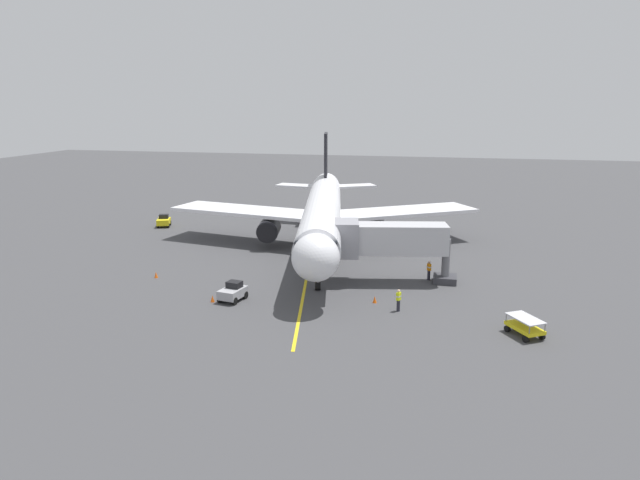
{
  "coord_description": "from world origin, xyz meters",
  "views": [
    {
      "loc": [
        -13.65,
        59.9,
        15.32
      ],
      "look_at": [
        -2.2,
        9.42,
        3.0
      ],
      "focal_mm": 32.59,
      "sensor_mm": 36.0,
      "label": 1
    }
  ],
  "objects_px": {
    "ground_crew_marshaller": "(398,300)",
    "ground_crew_wing_walker": "(429,270)",
    "baggage_cart_portside": "(525,326)",
    "safety_cone_nose_left": "(213,299)",
    "safety_cone_nose_right": "(156,275)",
    "tug_starboard_side": "(164,221)",
    "jet_bridge": "(381,240)",
    "tug_near_nose": "(233,292)",
    "safety_cone_wing_port": "(375,299)",
    "airplane": "(323,213)"
  },
  "relations": [
    {
      "from": "ground_crew_marshaller",
      "to": "ground_crew_wing_walker",
      "type": "distance_m",
      "value": 8.73
    },
    {
      "from": "baggage_cart_portside",
      "to": "safety_cone_nose_left",
      "type": "height_order",
      "value": "baggage_cart_portside"
    },
    {
      "from": "safety_cone_nose_right",
      "to": "tug_starboard_side",
      "type": "bearing_deg",
      "value": -64.28
    },
    {
      "from": "ground_crew_wing_walker",
      "to": "tug_starboard_side",
      "type": "height_order",
      "value": "ground_crew_wing_walker"
    },
    {
      "from": "jet_bridge",
      "to": "tug_near_nose",
      "type": "relative_size",
      "value": 4.53
    },
    {
      "from": "baggage_cart_portside",
      "to": "tug_starboard_side",
      "type": "xyz_separation_m",
      "value": [
        40.48,
        -26.94,
        0.05
      ]
    },
    {
      "from": "ground_crew_wing_walker",
      "to": "baggage_cart_portside",
      "type": "relative_size",
      "value": 0.58
    },
    {
      "from": "ground_crew_wing_walker",
      "to": "safety_cone_nose_left",
      "type": "distance_m",
      "value": 19.0
    },
    {
      "from": "ground_crew_marshaller",
      "to": "safety_cone_wing_port",
      "type": "relative_size",
      "value": 3.11
    },
    {
      "from": "tug_near_nose",
      "to": "ground_crew_marshaller",
      "type": "bearing_deg",
      "value": -178.0
    },
    {
      "from": "baggage_cart_portside",
      "to": "tug_starboard_side",
      "type": "height_order",
      "value": "tug_starboard_side"
    },
    {
      "from": "jet_bridge",
      "to": "safety_cone_nose_left",
      "type": "height_order",
      "value": "jet_bridge"
    },
    {
      "from": "safety_cone_nose_left",
      "to": "safety_cone_wing_port",
      "type": "bearing_deg",
      "value": -168.12
    },
    {
      "from": "ground_crew_wing_walker",
      "to": "baggage_cart_portside",
      "type": "distance_m",
      "value": 13.25
    },
    {
      "from": "ground_crew_marshaller",
      "to": "safety_cone_nose_right",
      "type": "xyz_separation_m",
      "value": [
        21.95,
        -3.76,
        -0.61
      ]
    },
    {
      "from": "baggage_cart_portside",
      "to": "airplane",
      "type": "bearing_deg",
      "value": -47.34
    },
    {
      "from": "jet_bridge",
      "to": "tug_starboard_side",
      "type": "distance_m",
      "value": 34.24
    },
    {
      "from": "safety_cone_wing_port",
      "to": "safety_cone_nose_right",
      "type": "bearing_deg",
      "value": -6.55
    },
    {
      "from": "airplane",
      "to": "tug_near_nose",
      "type": "height_order",
      "value": "airplane"
    },
    {
      "from": "ground_crew_marshaller",
      "to": "ground_crew_wing_walker",
      "type": "relative_size",
      "value": 1.0
    },
    {
      "from": "tug_near_nose",
      "to": "baggage_cart_portside",
      "type": "height_order",
      "value": "tug_near_nose"
    },
    {
      "from": "safety_cone_nose_left",
      "to": "safety_cone_nose_right",
      "type": "bearing_deg",
      "value": -33.27
    },
    {
      "from": "ground_crew_marshaller",
      "to": "safety_cone_nose_left",
      "type": "relative_size",
      "value": 3.11
    },
    {
      "from": "airplane",
      "to": "baggage_cart_portside",
      "type": "height_order",
      "value": "airplane"
    },
    {
      "from": "safety_cone_nose_right",
      "to": "safety_cone_wing_port",
      "type": "bearing_deg",
      "value": 173.45
    },
    {
      "from": "tug_starboard_side",
      "to": "jet_bridge",
      "type": "bearing_deg",
      "value": 149.97
    },
    {
      "from": "safety_cone_wing_port",
      "to": "airplane",
      "type": "bearing_deg",
      "value": -63.87
    },
    {
      "from": "ground_crew_wing_walker",
      "to": "tug_near_nose",
      "type": "distance_m",
      "value": 17.39
    },
    {
      "from": "tug_near_nose",
      "to": "safety_cone_nose_right",
      "type": "relative_size",
      "value": 4.62
    },
    {
      "from": "ground_crew_marshaller",
      "to": "tug_starboard_side",
      "type": "xyz_separation_m",
      "value": [
        31.75,
        -24.11,
        -0.18
      ]
    },
    {
      "from": "baggage_cart_portside",
      "to": "safety_cone_wing_port",
      "type": "relative_size",
      "value": 5.36
    },
    {
      "from": "safety_cone_nose_left",
      "to": "safety_cone_wing_port",
      "type": "height_order",
      "value": "same"
    },
    {
      "from": "ground_crew_wing_walker",
      "to": "safety_cone_nose_left",
      "type": "relative_size",
      "value": 3.11
    },
    {
      "from": "tug_starboard_side",
      "to": "baggage_cart_portside",
      "type": "bearing_deg",
      "value": 146.35
    },
    {
      "from": "safety_cone_nose_right",
      "to": "safety_cone_nose_left",
      "type": "bearing_deg",
      "value": 146.73
    },
    {
      "from": "tug_near_nose",
      "to": "safety_cone_nose_left",
      "type": "distance_m",
      "value": 1.66
    },
    {
      "from": "ground_crew_marshaller",
      "to": "tug_starboard_side",
      "type": "bearing_deg",
      "value": -37.21
    },
    {
      "from": "ground_crew_wing_walker",
      "to": "airplane",
      "type": "bearing_deg",
      "value": -36.66
    },
    {
      "from": "tug_starboard_side",
      "to": "safety_cone_wing_port",
      "type": "distance_m",
      "value": 37.42
    },
    {
      "from": "airplane",
      "to": "ground_crew_wing_walker",
      "type": "relative_size",
      "value": 23.47
    },
    {
      "from": "airplane",
      "to": "ground_crew_marshaller",
      "type": "height_order",
      "value": "airplane"
    },
    {
      "from": "jet_bridge",
      "to": "ground_crew_wing_walker",
      "type": "distance_m",
      "value": 5.24
    },
    {
      "from": "ground_crew_wing_walker",
      "to": "safety_cone_nose_right",
      "type": "distance_m",
      "value": 24.31
    },
    {
      "from": "baggage_cart_portside",
      "to": "safety_cone_nose_right",
      "type": "xyz_separation_m",
      "value": [
        30.67,
        -6.59,
        -0.38
      ]
    },
    {
      "from": "tug_near_nose",
      "to": "safety_cone_wing_port",
      "type": "height_order",
      "value": "tug_near_nose"
    },
    {
      "from": "baggage_cart_portside",
      "to": "tug_starboard_side",
      "type": "distance_m",
      "value": 48.62
    },
    {
      "from": "tug_starboard_side",
      "to": "safety_cone_wing_port",
      "type": "xyz_separation_m",
      "value": [
        -29.78,
        22.65,
        -0.43
      ]
    },
    {
      "from": "ground_crew_marshaller",
      "to": "baggage_cart_portside",
      "type": "relative_size",
      "value": 0.58
    },
    {
      "from": "jet_bridge",
      "to": "baggage_cart_portside",
      "type": "relative_size",
      "value": 3.91
    },
    {
      "from": "airplane",
      "to": "ground_crew_wing_walker",
      "type": "xyz_separation_m",
      "value": [
        -11.53,
        8.58,
        -3.12
      ]
    }
  ]
}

